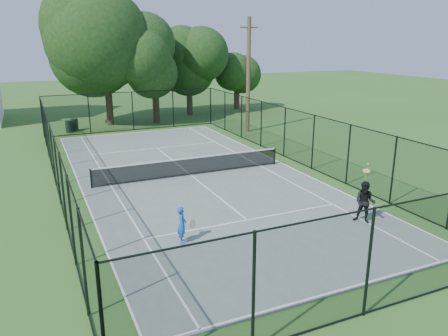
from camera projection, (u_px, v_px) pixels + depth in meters
name	position (u px, v px, depth m)	size (l,w,h in m)	color
ground	(191.00, 176.00, 22.67)	(120.00, 120.00, 0.00)	#395D1F
tennis_court	(191.00, 176.00, 22.66)	(11.00, 24.00, 0.06)	slate
tennis_net	(191.00, 166.00, 22.51)	(10.08, 0.08, 0.95)	black
fence	(190.00, 148.00, 22.24)	(13.10, 26.10, 3.00)	black
tree_near_left	(105.00, 42.00, 34.33)	(8.26, 8.26, 10.78)	#332114
tree_near_mid	(154.00, 65.00, 35.92)	(5.97, 5.97, 7.81)	#332114
tree_near_right	(189.00, 65.00, 39.73)	(5.19, 5.19, 7.17)	#332114
tree_far_right	(237.00, 74.00, 43.47)	(4.21, 4.21, 5.56)	#332114
trash_bin_left	(69.00, 126.00, 33.12)	(0.58, 0.58, 0.91)	black
trash_bin_right	(75.00, 125.00, 33.77)	(0.58, 0.58, 0.93)	black
utility_pole	(248.00, 75.00, 32.43)	(1.40, 0.30, 8.39)	#4C3823
player_blue	(182.00, 225.00, 15.02)	(0.81, 0.56, 1.33)	blue
player_black	(365.00, 202.00, 16.64)	(0.97, 1.05, 2.19)	black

